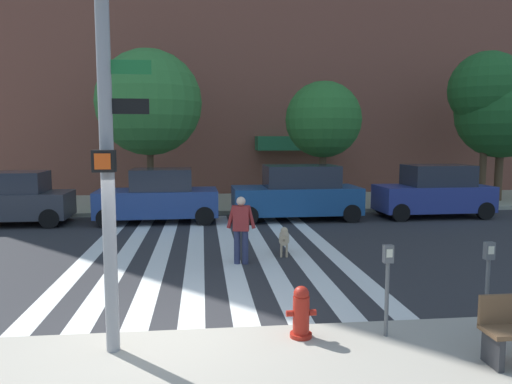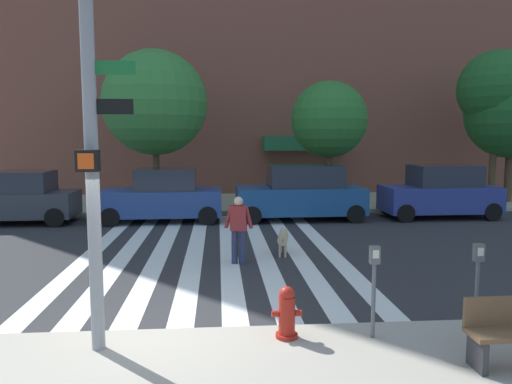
{
  "view_description": "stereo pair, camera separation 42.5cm",
  "coord_description": "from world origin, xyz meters",
  "px_view_note": "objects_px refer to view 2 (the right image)",
  "views": [
    {
      "loc": [
        0.63,
        -7.18,
        3.05
      ],
      "look_at": [
        2.11,
        6.16,
        1.54
      ],
      "focal_mm": 34.16,
      "sensor_mm": 36.0,
      "label": 1
    },
    {
      "loc": [
        1.05,
        -7.22,
        3.05
      ],
      "look_at": [
        2.11,
        6.16,
        1.54
      ],
      "focal_mm": 34.16,
      "sensor_mm": 36.0,
      "label": 2
    }
  ],
  "objects_px": {
    "parked_car_near_curb": "(9,198)",
    "street_tree_nearest": "(155,103)",
    "traffic_light_pole": "(89,101)",
    "parking_meter_second_along": "(374,279)",
    "parked_car_behind_first": "(163,197)",
    "street_tree_further": "(497,89)",
    "dog_on_leash": "(283,238)",
    "parking_meter_curbside": "(478,276)",
    "street_tree_middle": "(329,120)",
    "pedestrian_dog_walker": "(239,226)",
    "parked_car_third_in_line": "(301,194)",
    "street_tree_furthest": "(512,113)",
    "parked_car_fourth_in_line": "(440,193)",
    "pedestrian_bystander": "(441,183)",
    "fire_hydrant": "(287,313)"
  },
  "relations": [
    {
      "from": "parked_car_near_curb",
      "to": "street_tree_nearest",
      "type": "relative_size",
      "value": 0.73
    },
    {
      "from": "traffic_light_pole",
      "to": "parking_meter_second_along",
      "type": "relative_size",
      "value": 4.26
    },
    {
      "from": "traffic_light_pole",
      "to": "parked_car_behind_first",
      "type": "height_order",
      "value": "traffic_light_pole"
    },
    {
      "from": "street_tree_further",
      "to": "dog_on_leash",
      "type": "bearing_deg",
      "value": -141.15
    },
    {
      "from": "parked_car_near_curb",
      "to": "parking_meter_curbside",
      "type": "bearing_deg",
      "value": -44.64
    },
    {
      "from": "street_tree_middle",
      "to": "pedestrian_dog_walker",
      "type": "distance_m",
      "value": 9.79
    },
    {
      "from": "parked_car_near_curb",
      "to": "dog_on_leash",
      "type": "distance_m",
      "value": 10.52
    },
    {
      "from": "parked_car_behind_first",
      "to": "pedestrian_dog_walker",
      "type": "distance_m",
      "value": 6.65
    },
    {
      "from": "parked_car_near_curb",
      "to": "dog_on_leash",
      "type": "xyz_separation_m",
      "value": [
        9.06,
        -5.32,
        -0.46
      ]
    },
    {
      "from": "parked_car_third_in_line",
      "to": "street_tree_middle",
      "type": "xyz_separation_m",
      "value": [
        1.52,
        2.25,
        2.79
      ]
    },
    {
      "from": "street_tree_furthest",
      "to": "dog_on_leash",
      "type": "relative_size",
      "value": 5.32
    },
    {
      "from": "parked_car_third_in_line",
      "to": "parked_car_fourth_in_line",
      "type": "distance_m",
      "value": 5.33
    },
    {
      "from": "parked_car_fourth_in_line",
      "to": "street_tree_nearest",
      "type": "distance_m",
      "value": 11.87
    },
    {
      "from": "parked_car_fourth_in_line",
      "to": "pedestrian_bystander",
      "type": "height_order",
      "value": "parked_car_fourth_in_line"
    },
    {
      "from": "street_tree_further",
      "to": "parked_car_near_curb",
      "type": "bearing_deg",
      "value": -170.68
    },
    {
      "from": "parking_meter_second_along",
      "to": "parked_car_fourth_in_line",
      "type": "height_order",
      "value": "parked_car_fourth_in_line"
    },
    {
      "from": "street_tree_further",
      "to": "parked_car_fourth_in_line",
      "type": "bearing_deg",
      "value": -140.31
    },
    {
      "from": "parked_car_near_curb",
      "to": "street_tree_furthest",
      "type": "distance_m",
      "value": 21.01
    },
    {
      "from": "parked_car_behind_first",
      "to": "parked_car_fourth_in_line",
      "type": "xyz_separation_m",
      "value": [
        10.41,
        -0.0,
        0.05
      ]
    },
    {
      "from": "parked_car_third_in_line",
      "to": "dog_on_leash",
      "type": "relative_size",
      "value": 4.13
    },
    {
      "from": "parked_car_behind_first",
      "to": "street_tree_further",
      "type": "distance_m",
      "value": 15.26
    },
    {
      "from": "parked_car_near_curb",
      "to": "street_tree_middle",
      "type": "bearing_deg",
      "value": 10.66
    },
    {
      "from": "parking_meter_second_along",
      "to": "pedestrian_dog_walker",
      "type": "height_order",
      "value": "pedestrian_dog_walker"
    },
    {
      "from": "fire_hydrant",
      "to": "street_tree_nearest",
      "type": "distance_m",
      "value": 14.82
    },
    {
      "from": "street_tree_further",
      "to": "traffic_light_pole",
      "type": "bearing_deg",
      "value": -134.13
    },
    {
      "from": "parked_car_third_in_line",
      "to": "street_tree_further",
      "type": "xyz_separation_m",
      "value": [
        9.23,
        3.23,
        4.19
      ]
    },
    {
      "from": "traffic_light_pole",
      "to": "parked_car_near_curb",
      "type": "relative_size",
      "value": 1.23
    },
    {
      "from": "parked_car_fourth_in_line",
      "to": "street_tree_further",
      "type": "height_order",
      "value": "street_tree_further"
    },
    {
      "from": "parked_car_third_in_line",
      "to": "dog_on_leash",
      "type": "bearing_deg",
      "value": -104.65
    },
    {
      "from": "parking_meter_curbside",
      "to": "street_tree_furthest",
      "type": "bearing_deg",
      "value": 56.87
    },
    {
      "from": "parked_car_fourth_in_line",
      "to": "pedestrian_bystander",
      "type": "distance_m",
      "value": 3.12
    },
    {
      "from": "parking_meter_curbside",
      "to": "street_tree_nearest",
      "type": "distance_m",
      "value": 15.68
    },
    {
      "from": "parked_car_third_in_line",
      "to": "street_tree_furthest",
      "type": "height_order",
      "value": "street_tree_furthest"
    },
    {
      "from": "street_tree_nearest",
      "to": "street_tree_further",
      "type": "relative_size",
      "value": 0.96
    },
    {
      "from": "street_tree_furthest",
      "to": "parked_car_behind_first",
      "type": "bearing_deg",
      "value": -167.76
    },
    {
      "from": "parked_car_fourth_in_line",
      "to": "street_tree_further",
      "type": "relative_size",
      "value": 0.64
    },
    {
      "from": "fire_hydrant",
      "to": "parked_car_behind_first",
      "type": "bearing_deg",
      "value": 105.21
    },
    {
      "from": "street_tree_nearest",
      "to": "pedestrian_bystander",
      "type": "distance_m",
      "value": 12.79
    },
    {
      "from": "pedestrian_bystander",
      "to": "street_tree_nearest",
      "type": "bearing_deg",
      "value": 179.57
    },
    {
      "from": "street_tree_furthest",
      "to": "pedestrian_dog_walker",
      "type": "xyz_separation_m",
      "value": [
        -12.63,
        -9.45,
        -3.22
      ]
    },
    {
      "from": "parking_meter_second_along",
      "to": "pedestrian_bystander",
      "type": "bearing_deg",
      "value": 61.42
    },
    {
      "from": "parking_meter_curbside",
      "to": "parked_car_third_in_line",
      "type": "height_order",
      "value": "parked_car_third_in_line"
    },
    {
      "from": "pedestrian_dog_walker",
      "to": "pedestrian_bystander",
      "type": "xyz_separation_m",
      "value": [
        9.28,
        8.97,
        0.15
      ]
    },
    {
      "from": "pedestrian_dog_walker",
      "to": "dog_on_leash",
      "type": "bearing_deg",
      "value": 35.16
    },
    {
      "from": "parked_car_third_in_line",
      "to": "street_tree_middle",
      "type": "relative_size",
      "value": 0.9
    },
    {
      "from": "pedestrian_dog_walker",
      "to": "street_tree_middle",
      "type": "bearing_deg",
      "value": 64.02
    },
    {
      "from": "street_tree_nearest",
      "to": "street_tree_furthest",
      "type": "xyz_separation_m",
      "value": [
        15.68,
        0.38,
        -0.31
      ]
    },
    {
      "from": "parking_meter_second_along",
      "to": "street_tree_further",
      "type": "bearing_deg",
      "value": 54.78
    },
    {
      "from": "traffic_light_pole",
      "to": "parked_car_fourth_in_line",
      "type": "distance_m",
      "value": 15.24
    },
    {
      "from": "street_tree_furthest",
      "to": "pedestrian_bystander",
      "type": "height_order",
      "value": "street_tree_furthest"
    }
  ]
}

